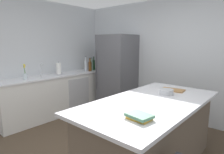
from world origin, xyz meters
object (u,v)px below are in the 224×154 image
Objects in this scene: refrigerator at (117,73)px; hot_sauce_bottle at (97,66)px; mixing_bowl at (166,92)px; cutting_board at (173,90)px; paper_towel_roll at (59,69)px; soda_bottle at (86,65)px; vinegar_bottle at (96,65)px; flower_vase at (25,75)px; kitchen_island at (150,133)px; sink_faucet at (42,69)px; whiskey_bottle at (90,66)px; gin_bottle at (92,65)px; cookbook_stack at (139,116)px; wine_bottle at (94,65)px.

hot_sauce_bottle is at bearing 169.88° from refrigerator.
mixing_bowl reaches higher than cutting_board.
refrigerator is 5.92× the size of paper_towel_roll.
soda_bottle is at bearing 87.60° from paper_towel_roll.
soda_bottle is at bearing -87.10° from vinegar_bottle.
mixing_bowl is (2.59, -0.72, -0.13)m from soda_bottle.
cutting_board is (1.77, -0.75, -0.00)m from refrigerator.
flower_vase is at bearing -113.74° from refrigerator.
kitchen_island is at bearing 9.60° from flower_vase.
flower_vase is 0.81× the size of soda_bottle.
refrigerator is 6.16× the size of sink_faucet.
sink_faucet is at bearing -95.98° from whiskey_bottle.
sink_faucet reaches higher than mixing_bowl.
soda_bottle is (0.08, -0.48, 0.05)m from hot_sauce_bottle.
sink_faucet is at bearing -92.79° from vinegar_bottle.
sink_faucet is at bearing -164.20° from cutting_board.
vinegar_bottle is at bearing 162.20° from cutting_board.
flower_vase is 0.79m from paper_towel_roll.
vinegar_bottle is (-2.61, 1.53, 0.58)m from kitchen_island.
flower_vase is 0.92× the size of gin_bottle.
vinegar_bottle is (0.01, 1.19, -0.02)m from paper_towel_roll.
hot_sauce_bottle is at bearing 161.04° from cutting_board.
cookbook_stack is 1.36m from cutting_board.
flower_vase is at bearing -170.40° from kitchen_island.
cookbook_stack is at bearing -3.75° from flower_vase.
soda_bottle is (0.10, 1.18, -0.01)m from sink_faucet.
gin_bottle is at bearing -81.20° from wine_bottle.
wine_bottle is (-0.81, -0.02, 0.15)m from refrigerator.
cutting_board is at bearing 96.02° from mixing_bowl.
sink_faucet is 0.82× the size of cutting_board.
vinegar_bottle is 2.71m from cutting_board.
vinegar_bottle is (0.06, -0.08, 0.02)m from hot_sauce_bottle.
cutting_board is at bearing -9.54° from soda_bottle.
paper_towel_roll is at bearing -94.53° from whiskey_bottle.
paper_towel_roll is (0.06, 0.39, -0.02)m from sink_faucet.
mixing_bowl is at bearing -17.98° from whiskey_bottle.
refrigerator reaches higher than cookbook_stack.
wine_bottle is (0.02, 1.09, 0.01)m from paper_towel_roll.
wine_bottle is 2.80m from mixing_bowl.
hot_sauce_bottle is at bearing 142.26° from cookbook_stack.
kitchen_island is 8.11× the size of cookbook_stack.
kitchen_island is at bearing -30.43° from vinegar_bottle.
refrigerator is 0.87m from soda_bottle.
vinegar_bottle is 2.84m from mixing_bowl.
wine_bottle is 1.08× the size of gin_bottle.
cutting_board is at bearing -13.88° from gin_bottle.
soda_bottle is 3.33m from cookbook_stack.
wine_bottle is 2.68m from cutting_board.
whiskey_bottle is (0.14, 1.29, -0.02)m from sink_faucet.
gin_bottle reaches higher than flower_vase.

